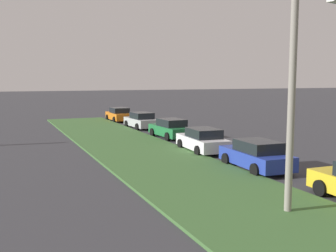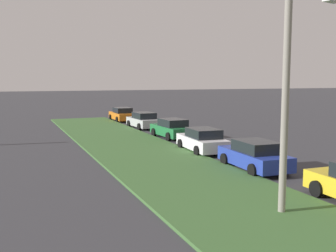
# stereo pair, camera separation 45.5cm
# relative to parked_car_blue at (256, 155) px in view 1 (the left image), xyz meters

# --- Properties ---
(grass_median) EXTENTS (60.00, 6.00, 0.12)m
(grass_median) POSITION_rel_parked_car_blue_xyz_m (-1.50, 3.81, -0.66)
(grass_median) COLOR #3D6633
(grass_median) RESTS_ON ground
(parked_car_blue) EXTENTS (4.36, 2.14, 1.47)m
(parked_car_blue) POSITION_rel_parked_car_blue_xyz_m (0.00, 0.00, 0.00)
(parked_car_blue) COLOR #23389E
(parked_car_blue) RESTS_ON ground
(parked_car_white) EXTENTS (4.39, 2.20, 1.47)m
(parked_car_white) POSITION_rel_parked_car_blue_xyz_m (5.35, 0.15, 0.00)
(parked_car_white) COLOR silver
(parked_car_white) RESTS_ON ground
(parked_car_green) EXTENTS (4.39, 2.19, 1.47)m
(parked_car_green) POSITION_rel_parked_car_blue_xyz_m (11.47, -0.38, 0.00)
(parked_car_green) COLOR #1E6B38
(parked_car_green) RESTS_ON ground
(parked_car_silver) EXTENTS (4.39, 2.19, 1.47)m
(parked_car_silver) POSITION_rel_parked_car_blue_xyz_m (17.95, -0.28, 0.00)
(parked_car_silver) COLOR #B2B5BA
(parked_car_silver) RESTS_ON ground
(parked_car_orange) EXTENTS (4.32, 2.05, 1.47)m
(parked_car_orange) POSITION_rel_parked_car_blue_xyz_m (24.66, -0.14, 0.00)
(parked_car_orange) COLOR orange
(parked_car_orange) RESTS_ON ground
(streetlight) EXTENTS (0.97, 2.83, 7.50)m
(streetlight) POSITION_rel_parked_car_blue_xyz_m (-5.81, 2.61, 3.67)
(streetlight) COLOR gray
(streetlight) RESTS_ON ground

